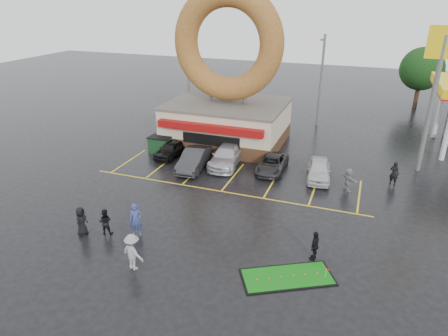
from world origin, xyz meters
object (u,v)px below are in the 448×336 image
(car_grey, at_px, (272,164))
(car_white, at_px, (319,170))
(streetlight_left, at_px, (188,72))
(car_dgrey, at_px, (194,159))
(dumpster, at_px, (160,145))
(donut_shop, at_px, (227,94))
(person_blue, at_px, (136,220))
(streetlight_mid, at_px, (321,79))
(shell_sign, at_px, (438,74))
(putting_green, at_px, (287,277))
(person_cameraman, at_px, (315,245))
(car_silver, at_px, (227,156))
(car_black, at_px, (171,149))

(car_grey, distance_m, car_white, 3.56)
(streetlight_left, xyz_separation_m, car_dgrey, (6.64, -13.52, -4.02))
(car_white, bearing_deg, car_grey, 169.75)
(car_dgrey, bearing_deg, dumpster, 147.07)
(donut_shop, relative_size, streetlight_left, 1.50)
(person_blue, bearing_deg, car_dgrey, 62.75)
(car_grey, bearing_deg, streetlight_mid, 81.86)
(car_white, bearing_deg, shell_sign, 23.37)
(streetlight_left, height_order, car_grey, streetlight_left)
(streetlight_left, relative_size, putting_green, 1.88)
(putting_green, bearing_deg, car_grey, 107.34)
(shell_sign, bearing_deg, car_white, -149.23)
(donut_shop, xyz_separation_m, putting_green, (9.18, -17.01, -4.43))
(donut_shop, xyz_separation_m, person_cameraman, (10.15, -15.06, -3.66))
(streetlight_mid, distance_m, person_cameraman, 23.56)
(car_silver, relative_size, putting_green, 1.07)
(streetlight_mid, bearing_deg, shell_sign, -44.73)
(person_blue, bearing_deg, car_grey, 34.30)
(person_blue, bearing_deg, car_black, 75.91)
(car_silver, xyz_separation_m, car_grey, (3.67, 0.02, -0.15))
(streetlight_mid, relative_size, car_white, 2.22)
(car_dgrey, relative_size, car_silver, 0.91)
(car_white, xyz_separation_m, dumpster, (-13.49, 0.78, -0.04))
(car_black, bearing_deg, putting_green, -40.69)
(car_dgrey, distance_m, car_grey, 6.00)
(car_white, bearing_deg, person_blue, -134.90)
(streetlight_left, distance_m, person_cameraman, 28.18)
(donut_shop, bearing_deg, car_silver, -70.63)
(putting_green, bearing_deg, person_cameraman, 63.76)
(shell_sign, relative_size, streetlight_left, 1.18)
(streetlight_mid, bearing_deg, car_white, -81.38)
(streetlight_mid, height_order, car_black, streetlight_mid)
(person_cameraman, distance_m, dumpster, 18.13)
(streetlight_left, xyz_separation_m, putting_green, (16.18, -23.96, -4.75))
(person_blue, distance_m, putting_green, 8.83)
(streetlight_left, distance_m, car_dgrey, 15.59)
(donut_shop, distance_m, car_dgrey, 7.55)
(car_silver, bearing_deg, putting_green, -62.64)
(shell_sign, relative_size, car_grey, 2.48)
(donut_shop, height_order, car_dgrey, donut_shop)
(streetlight_mid, height_order, dumpster, streetlight_mid)
(streetlight_left, xyz_separation_m, person_blue, (7.44, -23.24, -3.80))
(car_dgrey, distance_m, person_cameraman, 13.50)
(car_silver, relative_size, dumpster, 2.84)
(person_blue, relative_size, person_cameraman, 1.22)
(donut_shop, distance_m, person_cameraman, 18.52)
(putting_green, bearing_deg, car_dgrey, 132.43)
(streetlight_mid, distance_m, car_black, 16.97)
(streetlight_left, bearing_deg, dumpster, -77.54)
(car_grey, bearing_deg, car_dgrey, -165.71)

